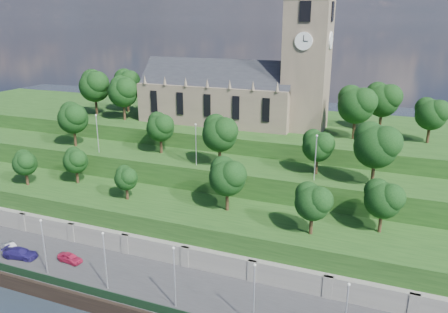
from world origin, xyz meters
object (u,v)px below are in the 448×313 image
at_px(car_right, 20,253).
at_px(car_left, 70,258).
at_px(church, 241,87).
at_px(car_middle, 11,248).

bearing_deg(car_right, car_left, -85.83).
bearing_deg(car_left, church, -10.08).
distance_m(car_left, car_right, 7.83).
relative_size(church, car_middle, 10.13).
bearing_deg(car_left, car_middle, 101.75).
relative_size(car_left, car_right, 0.77).
bearing_deg(car_middle, church, -11.48).
bearing_deg(church, car_left, -106.51).
bearing_deg(car_right, car_middle, 65.08).
bearing_deg(car_right, church, -33.81).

